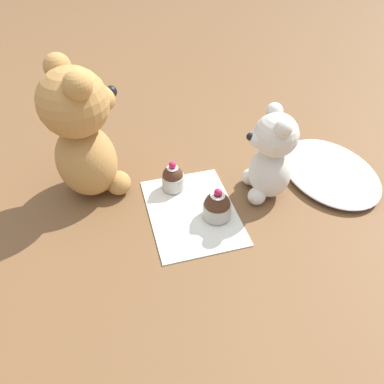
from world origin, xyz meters
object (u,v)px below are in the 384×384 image
(teddy_bear_cream, at_px, (271,157))
(cupcake_near_tan_bear, at_px, (173,178))
(teddy_bear_tan, at_px, (83,133))
(cupcake_near_cream_bear, at_px, (217,206))

(teddy_bear_cream, bearing_deg, cupcake_near_tan_bear, -98.15)
(teddy_bear_cream, xyz_separation_m, teddy_bear_tan, (-0.11, -0.36, 0.05))
(cupcake_near_tan_bear, bearing_deg, teddy_bear_tan, -106.88)
(teddy_bear_cream, height_order, cupcake_near_cream_bear, teddy_bear_cream)
(teddy_bear_tan, xyz_separation_m, cupcake_near_cream_bear, (0.16, 0.23, -0.11))
(teddy_bear_tan, relative_size, cupcake_near_tan_bear, 4.18)
(teddy_bear_cream, bearing_deg, teddy_bear_tan, -97.65)
(teddy_bear_cream, xyz_separation_m, cupcake_near_tan_bear, (-0.06, -0.19, -0.06))
(cupcake_near_cream_bear, bearing_deg, teddy_bear_cream, 109.80)
(teddy_bear_cream, xyz_separation_m, cupcake_near_cream_bear, (0.05, -0.13, -0.07))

